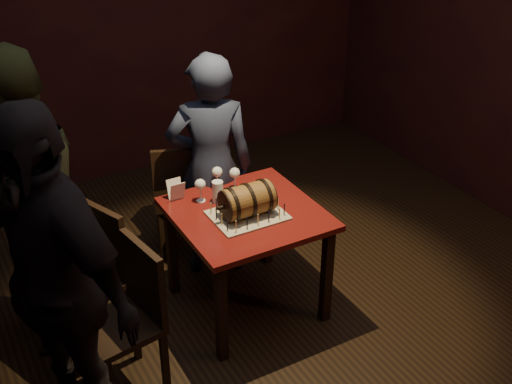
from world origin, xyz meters
TOP-DOWN VIEW (x-y plane):
  - room_shell at (0.00, 0.00)m, footprint 5.04×5.04m
  - pub_table at (0.01, 0.17)m, footprint 0.90×0.90m
  - cake_board at (-0.01, 0.12)m, footprint 0.45×0.35m
  - barrel_cake at (-0.01, 0.12)m, footprint 0.37×0.22m
  - birthday_candles at (-0.01, 0.12)m, footprint 0.40×0.30m
  - wine_glass_left at (-0.18, 0.43)m, footprint 0.07×0.07m
  - wine_glass_mid at (-0.01, 0.53)m, footprint 0.07×0.07m
  - wine_glass_right at (0.08, 0.46)m, footprint 0.07×0.07m
  - pint_of_ale at (-0.09, 0.37)m, footprint 0.07×0.07m
  - menu_card at (-0.31, 0.53)m, footprint 0.10×0.05m
  - chair_back at (-0.10, 0.96)m, footprint 0.52×0.52m
  - chair_left_rear at (-0.96, 0.34)m, footprint 0.52×0.52m
  - chair_left_front at (-0.88, -0.13)m, footprint 0.46×0.46m
  - person_back at (0.02, 0.70)m, footprint 0.70×0.57m
  - person_left_rear at (-1.25, 0.58)m, footprint 0.84×1.01m
  - person_left_front at (-1.29, -0.27)m, footprint 0.89×1.20m

SIDE VIEW (x-z plane):
  - chair_back at x=-0.10m, z-range 0.06..0.99m
  - chair_left_rear at x=-0.96m, z-range 0.06..0.99m
  - chair_left_front at x=-0.88m, z-range 0.06..0.99m
  - pub_table at x=0.01m, z-range 0.27..1.02m
  - cake_board at x=-0.01m, z-range 0.75..0.76m
  - birthday_candles at x=-0.01m, z-range 0.76..0.85m
  - menu_card at x=-0.31m, z-range 0.75..0.88m
  - pint_of_ale at x=-0.09m, z-range 0.75..0.90m
  - person_back at x=0.02m, z-range 0.00..1.65m
  - barrel_cake at x=-0.01m, z-range 0.75..0.97m
  - wine_glass_mid at x=-0.01m, z-range 0.79..0.95m
  - wine_glass_left at x=-0.18m, z-range 0.79..0.95m
  - wine_glass_right at x=0.08m, z-range 0.79..0.95m
  - person_left_rear at x=-1.25m, z-range 0.00..1.88m
  - person_left_front at x=-1.29m, z-range 0.00..1.90m
  - room_shell at x=0.00m, z-range 0.00..2.80m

